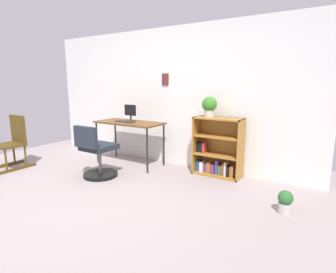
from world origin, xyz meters
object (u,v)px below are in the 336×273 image
bookshelf_low (218,150)px  potted_plant_floor (285,201)px  monitor (130,113)px  potted_plant_on_shelf (209,106)px  desk (129,125)px  rocking_chair (13,142)px  office_chair (97,155)px  keyboard (125,122)px

bookshelf_low → potted_plant_floor: (1.13, -0.81, -0.26)m
monitor → potted_plant_on_shelf: bearing=8.0°
desk → potted_plant_on_shelf: size_ratio=3.88×
monitor → potted_plant_floor: (2.66, -0.56, -0.77)m
potted_plant_on_shelf → potted_plant_floor: size_ratio=1.18×
desk → rocking_chair: 1.96m
office_chair → potted_plant_on_shelf: size_ratio=2.62×
rocking_chair → office_chair: bearing=14.3°
desk → keyboard: 0.10m
keyboard → potted_plant_on_shelf: 1.49m
rocking_chair → potted_plant_floor: size_ratio=3.38×
office_chair → desk: bearing=92.7°
office_chair → potted_plant_floor: 2.64m
potted_plant_floor → keyboard: bearing=170.5°
desk → keyboard: size_ratio=3.41×
monitor → rocking_chair: bearing=-140.5°
office_chair → rocking_chair: rocking_chair is taller
desk → rocking_chair: (-1.52, -1.20, -0.25)m
bookshelf_low → potted_plant_on_shelf: bearing=-159.0°
monitor → rocking_chair: 2.02m
rocking_chair → potted_plant_floor: (4.18, 0.69, -0.31)m
desk → office_chair: 0.88m
keyboard → potted_plant_floor: keyboard is taller
office_chair → rocking_chair: bearing=-165.7°
bookshelf_low → office_chair: bearing=-143.5°
potted_plant_on_shelf → office_chair: bearing=-142.1°
keyboard → rocking_chair: (-1.48, -1.14, -0.32)m
rocking_chair → potted_plant_on_shelf: (2.91, 1.45, 0.63)m
desk → rocking_chair: rocking_chair is taller
keyboard → rocking_chair: size_ratio=0.40×
monitor → potted_plant_floor: monitor is taller
monitor → rocking_chair: (-1.52, -1.25, -0.46)m
bookshelf_low → potted_plant_floor: bookshelf_low is taller
office_chair → potted_plant_on_shelf: 1.86m
keyboard → office_chair: (0.08, -0.75, -0.41)m
bookshelf_low → potted_plant_on_shelf: size_ratio=2.92×
desk → keyboard: (-0.04, -0.06, 0.07)m
potted_plant_floor → office_chair: bearing=-173.6°
office_chair → bookshelf_low: size_ratio=0.90×
desk → potted_plant_on_shelf: 1.46m
desk → rocking_chair: bearing=-141.7°
monitor → bookshelf_low: bearing=9.2°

